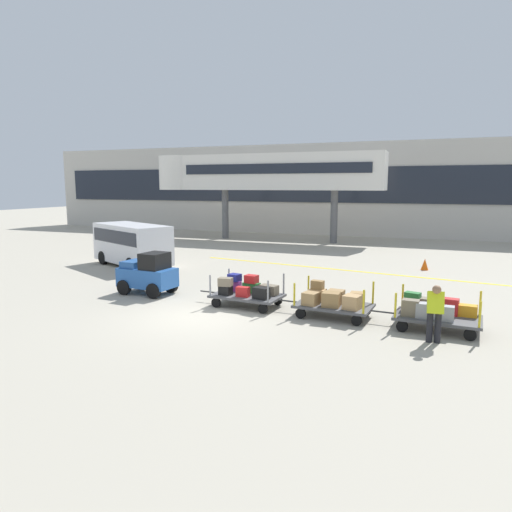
{
  "coord_description": "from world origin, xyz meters",
  "views": [
    {
      "loc": [
        6.73,
        -12.38,
        4.04
      ],
      "look_at": [
        0.48,
        3.72,
        1.4
      ],
      "focal_mm": 32.53,
      "sensor_mm": 36.0,
      "label": 1
    }
  ],
  "objects_px": {
    "baggage_tug": "(148,274)",
    "safety_cone_far": "(425,264)",
    "shuttle_van": "(132,242)",
    "baggage_cart_tail": "(434,312)",
    "baggage_cart_lead": "(247,291)",
    "baggage_cart_middle": "(333,301)",
    "baggage_handler": "(435,311)"
  },
  "relations": [
    {
      "from": "baggage_tug",
      "to": "safety_cone_far",
      "type": "height_order",
      "value": "baggage_tug"
    },
    {
      "from": "shuttle_van",
      "to": "baggage_cart_tail",
      "type": "bearing_deg",
      "value": -21.71
    },
    {
      "from": "baggage_tug",
      "to": "baggage_cart_lead",
      "type": "height_order",
      "value": "baggage_tug"
    },
    {
      "from": "baggage_tug",
      "to": "baggage_cart_lead",
      "type": "xyz_separation_m",
      "value": [
        4.14,
        -0.32,
        -0.23
      ]
    },
    {
      "from": "baggage_cart_middle",
      "to": "safety_cone_far",
      "type": "xyz_separation_m",
      "value": [
        2.44,
        9.61,
        -0.24
      ]
    },
    {
      "from": "baggage_tug",
      "to": "baggage_cart_middle",
      "type": "xyz_separation_m",
      "value": [
        7.12,
        -0.59,
        -0.24
      ]
    },
    {
      "from": "shuttle_van",
      "to": "safety_cone_far",
      "type": "xyz_separation_m",
      "value": [
        13.86,
        4.09,
        -0.96
      ]
    },
    {
      "from": "shuttle_van",
      "to": "baggage_cart_middle",
      "type": "bearing_deg",
      "value": -25.81
    },
    {
      "from": "baggage_cart_lead",
      "to": "shuttle_van",
      "type": "height_order",
      "value": "shuttle_van"
    },
    {
      "from": "baggage_tug",
      "to": "shuttle_van",
      "type": "distance_m",
      "value": 6.56
    },
    {
      "from": "baggage_cart_tail",
      "to": "shuttle_van",
      "type": "xyz_separation_m",
      "value": [
        -14.33,
        5.71,
        0.72
      ]
    },
    {
      "from": "baggage_cart_lead",
      "to": "shuttle_van",
      "type": "distance_m",
      "value": 9.96
    },
    {
      "from": "baggage_cart_lead",
      "to": "safety_cone_far",
      "type": "xyz_separation_m",
      "value": [
        5.42,
        9.33,
        -0.24
      ]
    },
    {
      "from": "baggage_cart_tail",
      "to": "safety_cone_far",
      "type": "bearing_deg",
      "value": 92.74
    },
    {
      "from": "baggage_tug",
      "to": "baggage_handler",
      "type": "xyz_separation_m",
      "value": [
        10.05,
        -2.04,
        0.11
      ]
    },
    {
      "from": "baggage_handler",
      "to": "safety_cone_far",
      "type": "distance_m",
      "value": 11.08
    },
    {
      "from": "shuttle_van",
      "to": "safety_cone_far",
      "type": "relative_size",
      "value": 9.36
    },
    {
      "from": "baggage_tug",
      "to": "safety_cone_far",
      "type": "distance_m",
      "value": 13.15
    },
    {
      "from": "baggage_cart_lead",
      "to": "baggage_cart_tail",
      "type": "distance_m",
      "value": 5.91
    },
    {
      "from": "baggage_cart_middle",
      "to": "baggage_tug",
      "type": "bearing_deg",
      "value": 175.24
    },
    {
      "from": "baggage_cart_middle",
      "to": "shuttle_van",
      "type": "bearing_deg",
      "value": 154.19
    },
    {
      "from": "shuttle_van",
      "to": "baggage_tug",
      "type": "bearing_deg",
      "value": -48.93
    },
    {
      "from": "safety_cone_far",
      "to": "baggage_cart_middle",
      "type": "bearing_deg",
      "value": -104.26
    },
    {
      "from": "baggage_tug",
      "to": "baggage_cart_middle",
      "type": "bearing_deg",
      "value": -4.76
    },
    {
      "from": "baggage_cart_lead",
      "to": "safety_cone_far",
      "type": "distance_m",
      "value": 10.8
    },
    {
      "from": "baggage_cart_tail",
      "to": "shuttle_van",
      "type": "bearing_deg",
      "value": 158.29
    },
    {
      "from": "baggage_cart_lead",
      "to": "shuttle_van",
      "type": "bearing_deg",
      "value": 148.13
    },
    {
      "from": "shuttle_van",
      "to": "safety_cone_far",
      "type": "distance_m",
      "value": 14.48
    },
    {
      "from": "baggage_cart_middle",
      "to": "shuttle_van",
      "type": "relative_size",
      "value": 0.59
    },
    {
      "from": "baggage_cart_lead",
      "to": "shuttle_van",
      "type": "xyz_separation_m",
      "value": [
        -8.44,
        5.24,
        0.72
      ]
    },
    {
      "from": "baggage_cart_lead",
      "to": "baggage_cart_tail",
      "type": "height_order",
      "value": "same"
    },
    {
      "from": "baggage_cart_lead",
      "to": "baggage_tug",
      "type": "bearing_deg",
      "value": 175.64
    }
  ]
}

